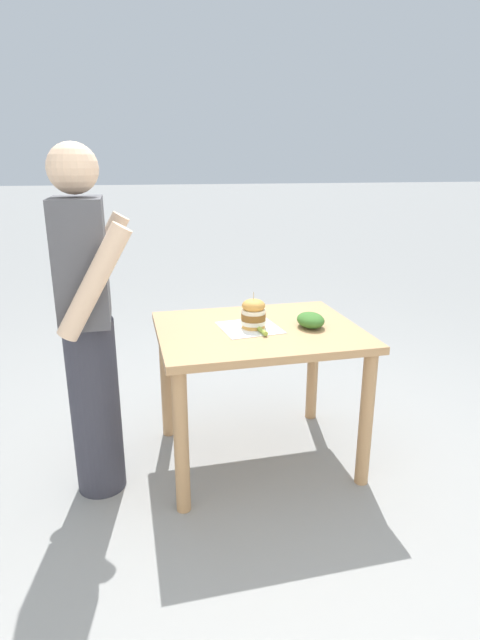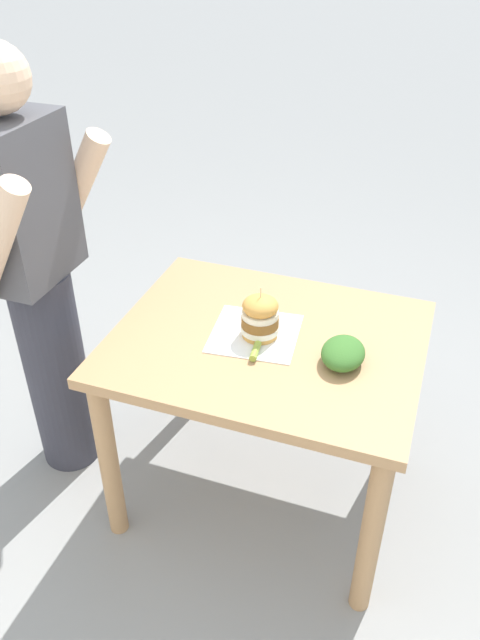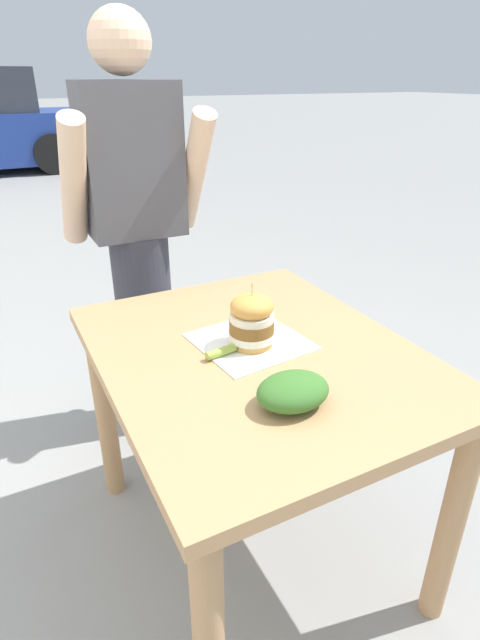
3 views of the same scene
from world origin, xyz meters
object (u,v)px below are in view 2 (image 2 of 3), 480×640
Objects in this scene: patio_table at (266,367)px; sandwich at (260,317)px; diner_across_table at (38,278)px; side_salad at (343,353)px; pickle_spear at (255,351)px.

sandwich is at bearing 96.85° from patio_table.
side_salad is at bearing -88.60° from diner_across_table.
diner_across_table is at bearing 88.09° from pickle_spear.
sandwich is 0.31m from side_salad.
patio_table is 11.79× the size of pickle_spear.
patio_table is at bearing -84.72° from diner_across_table.
pickle_spear is at bearing -169.27° from sandwich.
pickle_spear is at bearing -91.91° from diner_across_table.
diner_across_table reaches higher than side_salad.
sandwich is 0.11× the size of diner_across_table.
side_salad is 1.12m from diner_across_table.
patio_table is at bearing -4.38° from pickle_spear.
sandwich is 0.12m from pickle_spear.
patio_table is 0.18m from pickle_spear.
diner_across_table is (-0.03, 1.12, 0.07)m from side_salad.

